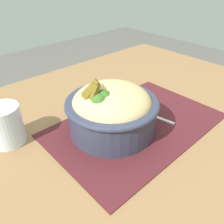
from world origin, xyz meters
TOP-DOWN VIEW (x-y plane):
  - table at (0.00, 0.00)m, footprint 1.06×0.96m
  - placemat at (-0.03, 0.03)m, footprint 0.44×0.28m
  - bowl at (-0.09, 0.06)m, footprint 0.22×0.22m
  - fork at (0.03, 0.03)m, footprint 0.04×0.13m
  - drinking_glass at (-0.29, 0.19)m, footprint 0.08×0.08m

SIDE VIEW (x-z plane):
  - table at x=0.00m, z-range 0.29..1.00m
  - placemat at x=-0.03m, z-range 0.71..0.72m
  - fork at x=0.03m, z-range 0.72..0.72m
  - drinking_glass at x=-0.29m, z-range 0.71..0.80m
  - bowl at x=-0.09m, z-range 0.71..0.84m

